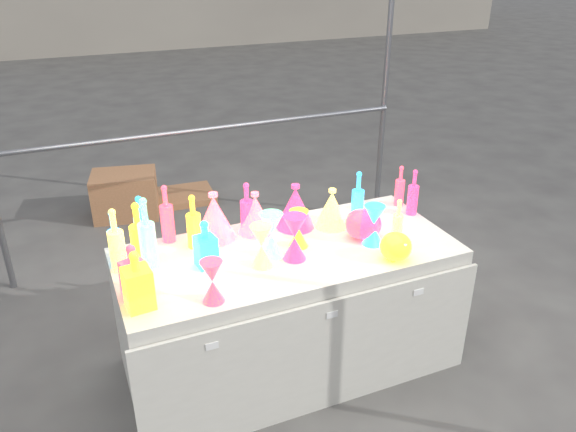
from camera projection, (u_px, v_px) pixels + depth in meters
name	position (u px, v px, depth m)	size (l,w,h in m)	color
ground	(288.00, 361.00, 3.31)	(80.00, 80.00, 0.00)	slate
display_table	(289.00, 309.00, 3.14)	(1.84, 0.83, 0.75)	silver
cardboard_box_closed	(125.00, 195.00, 5.00)	(0.55, 0.40, 0.40)	#B17850
cardboard_box_flat	(178.00, 197.00, 5.39)	(0.68, 0.49, 0.06)	#B17850
bottle_0	(139.00, 234.00, 2.78)	(0.09, 0.09, 0.34)	red
bottle_1	(115.00, 238.00, 2.77)	(0.07, 0.07, 0.31)	#1A9222
bottle_2	(167.00, 214.00, 3.01)	(0.07, 0.07, 0.33)	#FF5F1A
bottle_3	(247.00, 207.00, 3.12)	(0.08, 0.08, 0.29)	#1A3D9A
bottle_4	(116.00, 240.00, 2.73)	(0.08, 0.08, 0.34)	teal
bottle_5	(147.00, 233.00, 2.74)	(0.08, 0.08, 0.38)	#AE2262
bottle_6	(193.00, 221.00, 2.95)	(0.08, 0.08, 0.30)	red
bottle_7	(141.00, 224.00, 2.90)	(0.08, 0.08, 0.32)	#1A9222
decanter_0	(137.00, 280.00, 2.45)	(0.12, 0.12, 0.28)	red
decanter_1	(133.00, 270.00, 2.55)	(0.10, 0.10, 0.26)	#FF5F1A
decanter_2	(206.00, 243.00, 2.78)	(0.10, 0.10, 0.25)	#1A9222
hourglass_0	(212.00, 282.00, 2.51)	(0.10, 0.10, 0.21)	#FF5F1A
hourglass_1	(295.00, 238.00, 2.85)	(0.12, 0.12, 0.24)	#1A3D9A
hourglass_2	(262.00, 246.00, 2.79)	(0.11, 0.11, 0.22)	teal
hourglass_3	(271.00, 235.00, 2.88)	(0.12, 0.12, 0.24)	#AE2262
hourglass_4	(299.00, 229.00, 2.98)	(0.10, 0.10, 0.21)	red
hourglass_5	(374.00, 225.00, 3.00)	(0.11, 0.11, 0.23)	#1A9222
globe_0	(396.00, 248.00, 2.87)	(0.16, 0.16, 0.13)	red
globe_2	(361.00, 226.00, 3.08)	(0.18, 0.18, 0.15)	#FF5F1A
globe_3	(365.00, 226.00, 3.07)	(0.18, 0.18, 0.15)	#1A3D9A
lampshade_0	(214.00, 216.00, 3.04)	(0.23, 0.23, 0.27)	#FFB035
lampshade_1	(255.00, 212.00, 3.12)	(0.20, 0.20, 0.24)	#FFB035
lampshade_2	(295.00, 206.00, 3.17)	(0.22, 0.22, 0.26)	#1A3D9A
lampshade_3	(332.00, 208.00, 3.19)	(0.19, 0.19, 0.23)	teal
bottle_8	(358.00, 198.00, 3.21)	(0.07, 0.07, 0.32)	#1A9222
bottle_9	(400.00, 186.00, 3.44)	(0.06, 0.06, 0.26)	#FF5F1A
bottle_10	(413.00, 192.00, 3.32)	(0.06, 0.06, 0.28)	#1A3D9A
bottle_11	(398.00, 221.00, 3.00)	(0.06, 0.06, 0.26)	teal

